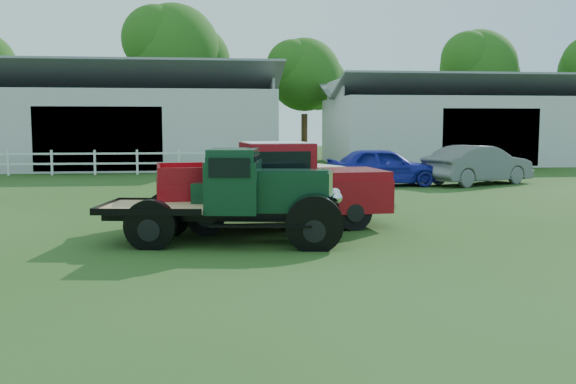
{
  "coord_description": "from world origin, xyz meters",
  "views": [
    {
      "loc": [
        -1.27,
        -11.64,
        2.41
      ],
      "look_at": [
        0.2,
        1.2,
        1.05
      ],
      "focal_mm": 40.0,
      "sensor_mm": 36.0,
      "label": 1
    }
  ],
  "objects_px": {
    "white_pickup": "(271,177)",
    "misc_car_grey": "(478,165)",
    "vintage_flatbed": "(230,196)",
    "misc_car_blue": "(383,166)",
    "red_pickup": "(272,184)"
  },
  "relations": [
    {
      "from": "red_pickup",
      "to": "misc_car_blue",
      "type": "distance_m",
      "value": 11.06
    },
    {
      "from": "misc_car_blue",
      "to": "misc_car_grey",
      "type": "height_order",
      "value": "misc_car_grey"
    },
    {
      "from": "vintage_flatbed",
      "to": "white_pickup",
      "type": "distance_m",
      "value": 6.36
    },
    {
      "from": "red_pickup",
      "to": "misc_car_grey",
      "type": "relative_size",
      "value": 1.16
    },
    {
      "from": "vintage_flatbed",
      "to": "white_pickup",
      "type": "height_order",
      "value": "vintage_flatbed"
    },
    {
      "from": "misc_car_blue",
      "to": "misc_car_grey",
      "type": "distance_m",
      "value": 3.96
    },
    {
      "from": "red_pickup",
      "to": "misc_car_blue",
      "type": "height_order",
      "value": "red_pickup"
    },
    {
      "from": "vintage_flatbed",
      "to": "misc_car_blue",
      "type": "height_order",
      "value": "vintage_flatbed"
    },
    {
      "from": "misc_car_blue",
      "to": "misc_car_grey",
      "type": "bearing_deg",
      "value": -89.44
    },
    {
      "from": "white_pickup",
      "to": "misc_car_grey",
      "type": "xyz_separation_m",
      "value": [
        8.88,
        5.53,
        -0.05
      ]
    },
    {
      "from": "misc_car_grey",
      "to": "vintage_flatbed",
      "type": "bearing_deg",
      "value": 114.13
    },
    {
      "from": "vintage_flatbed",
      "to": "misc_car_grey",
      "type": "bearing_deg",
      "value": 57.39
    },
    {
      "from": "white_pickup",
      "to": "misc_car_grey",
      "type": "distance_m",
      "value": 10.46
    },
    {
      "from": "white_pickup",
      "to": "misc_car_blue",
      "type": "relative_size",
      "value": 1.02
    },
    {
      "from": "misc_car_grey",
      "to": "misc_car_blue",
      "type": "bearing_deg",
      "value": 66.49
    }
  ]
}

